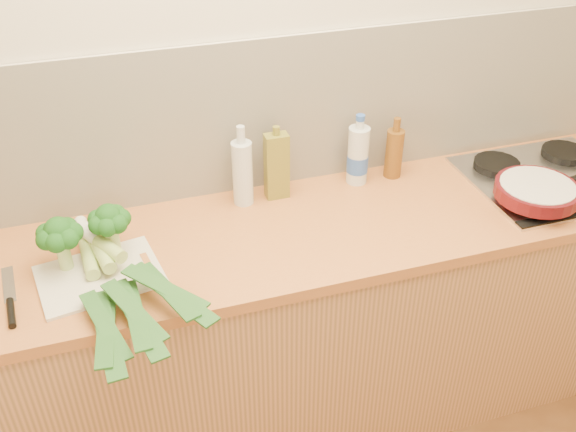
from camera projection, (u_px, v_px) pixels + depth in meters
name	position (u px, v px, depth m)	size (l,w,h in m)	color
room_shell	(258.00, 117.00, 2.17)	(3.50, 3.50, 3.50)	beige
counter	(285.00, 329.00, 2.35)	(3.20, 0.62, 0.90)	#BF7F4F
gas_hob	(551.00, 177.00, 2.34)	(0.58, 0.50, 0.04)	silver
chopping_board	(100.00, 276.00, 1.89)	(0.35, 0.26, 0.01)	beige
broccoli_left	(59.00, 235.00, 1.85)	(0.13, 0.14, 0.17)	#A8C472
broccoli_right	(109.00, 221.00, 1.91)	(0.13, 0.13, 0.17)	#A8C472
leek_front	(92.00, 272.00, 1.86)	(0.12, 0.72, 0.04)	white
leek_mid	(111.00, 271.00, 1.84)	(0.19, 0.64, 0.04)	white
leek_back	(127.00, 261.00, 1.84)	(0.34, 0.56, 0.04)	white
chefs_knife	(10.00, 306.00, 1.78)	(0.05, 0.29, 0.02)	silver
skillet	(537.00, 190.00, 2.17)	(0.41, 0.28, 0.05)	#500D12
oil_tin	(277.00, 166.00, 2.19)	(0.08, 0.05, 0.27)	olive
glass_bottle	(242.00, 172.00, 2.16)	(0.07, 0.07, 0.29)	silver
amber_bottle	(394.00, 152.00, 2.33)	(0.06, 0.06, 0.23)	brown
water_bottle	(358.00, 157.00, 2.29)	(0.08, 0.08, 0.24)	silver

